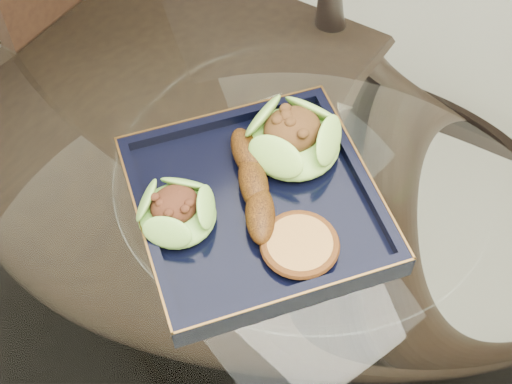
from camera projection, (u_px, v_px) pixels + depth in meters
dining_table at (294, 269)px, 0.98m from camera, size 1.13×1.13×0.77m
dining_chair at (171, 117)px, 1.26m from camera, size 0.51×0.51×0.91m
navy_plate at (256, 207)px, 0.83m from camera, size 0.34×0.34×0.02m
lettuce_wrap_left at (177, 213)px, 0.79m from camera, size 0.11×0.11×0.03m
lettuce_wrap_right at (294, 140)px, 0.85m from camera, size 0.12×0.12×0.04m
roasted_plantain at (254, 183)px, 0.82m from camera, size 0.10×0.16×0.03m
crumb_patty at (300, 245)px, 0.78m from camera, size 0.10×0.10×0.01m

